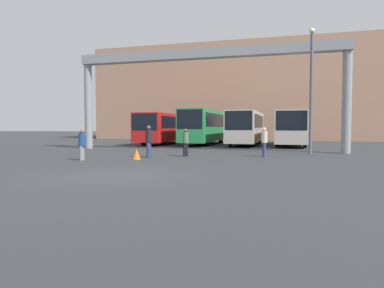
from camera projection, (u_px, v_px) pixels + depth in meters
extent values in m
plane|color=#2D3033|center=(116.00, 176.00, 12.23)|extent=(200.00, 200.00, 0.00)
cube|color=tan|center=(246.00, 94.00, 49.10)|extent=(41.46, 12.00, 12.76)
cylinder|color=gray|center=(88.00, 107.00, 27.38)|extent=(0.60, 0.60, 6.67)
cylinder|color=gray|center=(347.00, 102.00, 22.22)|extent=(0.60, 0.60, 6.67)
cube|color=gray|center=(204.00, 53.00, 24.61)|extent=(19.69, 0.80, 0.70)
cube|color=red|center=(166.00, 127.00, 34.82)|extent=(2.57, 10.75, 2.65)
cube|color=black|center=(144.00, 122.00, 29.65)|extent=(2.36, 0.06, 1.49)
cube|color=black|center=(166.00, 123.00, 34.80)|extent=(2.60, 9.14, 1.11)
cube|color=red|center=(166.00, 136.00, 34.87)|extent=(2.60, 10.21, 0.24)
cylinder|color=black|center=(143.00, 140.00, 32.29)|extent=(0.28, 0.93, 0.93)
cylinder|color=black|center=(166.00, 141.00, 31.69)|extent=(0.28, 0.93, 0.93)
cylinder|color=black|center=(165.00, 138.00, 38.08)|extent=(0.28, 0.93, 0.93)
cylinder|color=black|center=(185.00, 138.00, 37.47)|extent=(0.28, 0.93, 0.93)
cube|color=#268C4C|center=(205.00, 126.00, 33.70)|extent=(2.41, 10.72, 2.94)
cube|color=black|center=(190.00, 119.00, 28.53)|extent=(2.22, 0.06, 1.65)
cube|color=black|center=(205.00, 120.00, 33.67)|extent=(2.44, 9.11, 1.24)
cube|color=#268C4C|center=(205.00, 135.00, 33.74)|extent=(2.44, 10.18, 0.24)
cylinder|color=black|center=(186.00, 141.00, 31.16)|extent=(0.28, 0.90, 0.90)
cylinder|color=black|center=(208.00, 141.00, 30.60)|extent=(0.28, 0.90, 0.90)
cylinder|color=black|center=(202.00, 139.00, 36.93)|extent=(0.28, 0.90, 0.90)
cylinder|color=black|center=(221.00, 139.00, 36.37)|extent=(0.28, 0.90, 0.90)
cube|color=beige|center=(246.00, 127.00, 32.79)|extent=(2.41, 11.14, 2.78)
cube|color=black|center=(238.00, 120.00, 27.43)|extent=(2.22, 0.06, 1.56)
cube|color=black|center=(246.00, 121.00, 32.77)|extent=(2.44, 9.47, 1.17)
cube|color=orange|center=(246.00, 136.00, 32.84)|extent=(2.44, 10.58, 0.24)
cylinder|color=black|center=(230.00, 140.00, 30.14)|extent=(0.28, 1.06, 1.06)
cylinder|color=black|center=(254.00, 141.00, 29.58)|extent=(0.28, 1.06, 1.06)
cylinder|color=black|center=(240.00, 138.00, 36.14)|extent=(0.28, 1.06, 1.06)
cylinder|color=black|center=(260.00, 138.00, 35.57)|extent=(0.28, 1.06, 1.06)
cube|color=beige|center=(291.00, 127.00, 31.21)|extent=(2.56, 10.14, 2.74)
cube|color=black|center=(291.00, 121.00, 26.33)|extent=(2.35, 0.06, 1.53)
cube|color=black|center=(291.00, 121.00, 31.18)|extent=(2.59, 8.62, 1.15)
cube|color=black|center=(291.00, 137.00, 31.25)|extent=(2.59, 9.63, 0.24)
cylinder|color=black|center=(277.00, 141.00, 28.84)|extent=(0.28, 1.00, 1.00)
cylinder|color=black|center=(305.00, 142.00, 28.24)|extent=(0.28, 1.00, 1.00)
cylinder|color=black|center=(279.00, 139.00, 34.30)|extent=(0.28, 1.00, 1.00)
cylinder|color=black|center=(302.00, 139.00, 33.70)|extent=(0.28, 1.00, 1.00)
cylinder|color=navy|center=(149.00, 150.00, 19.44)|extent=(0.20, 0.20, 0.86)
cylinder|color=navy|center=(148.00, 150.00, 19.27)|extent=(0.20, 0.20, 0.86)
cylinder|color=black|center=(149.00, 136.00, 19.32)|extent=(0.38, 0.38, 0.72)
sphere|color=brown|center=(149.00, 128.00, 19.29)|extent=(0.23, 0.23, 0.23)
cylinder|color=black|center=(187.00, 150.00, 20.17)|extent=(0.18, 0.18, 0.78)
cylinder|color=black|center=(185.00, 150.00, 20.07)|extent=(0.18, 0.18, 0.78)
cylinder|color=#4C724C|center=(186.00, 138.00, 20.09)|extent=(0.34, 0.34, 0.65)
sphere|color=brown|center=(186.00, 130.00, 20.06)|extent=(0.21, 0.21, 0.21)
cylinder|color=gray|center=(83.00, 153.00, 17.87)|extent=(0.17, 0.17, 0.76)
cylinder|color=gray|center=(81.00, 153.00, 17.73)|extent=(0.17, 0.17, 0.76)
cylinder|color=navy|center=(82.00, 140.00, 17.77)|extent=(0.33, 0.33, 0.63)
sphere|color=brown|center=(82.00, 132.00, 17.75)|extent=(0.20, 0.20, 0.20)
cylinder|color=navy|center=(264.00, 150.00, 19.84)|extent=(0.19, 0.19, 0.81)
cylinder|color=navy|center=(264.00, 150.00, 19.99)|extent=(0.19, 0.19, 0.81)
cylinder|color=beige|center=(264.00, 137.00, 19.88)|extent=(0.35, 0.35, 0.68)
sphere|color=beige|center=(264.00, 129.00, 19.85)|extent=(0.22, 0.22, 0.22)
cone|color=orange|center=(137.00, 154.00, 18.24)|extent=(0.46, 0.46, 0.57)
cylinder|color=#595B60|center=(311.00, 94.00, 21.44)|extent=(0.20, 0.20, 7.54)
sphere|color=beige|center=(312.00, 31.00, 21.24)|extent=(0.36, 0.36, 0.36)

